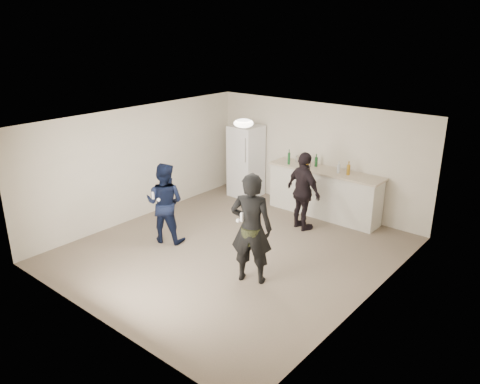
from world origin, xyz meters
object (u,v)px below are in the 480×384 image
Objects in this scene: fridge at (246,161)px; shaker at (297,159)px; spectator at (304,191)px; woman at (251,228)px; man at (165,203)px; counter at (324,194)px.

shaker is (1.39, 0.19, 0.28)m from fridge.
woman is at bearing 120.68° from spectator.
man is at bearing -105.72° from shaker.
fridge is 4.26m from woman.
spectator is (-0.49, 2.38, -0.12)m from woman.
man is 0.96× the size of spectator.
woman reaches higher than man.
man is 0.85× the size of woman.
woman is (2.29, -0.13, 0.15)m from man.
fridge is (-2.22, -0.07, 0.38)m from counter.
shaker is 0.10× the size of man.
woman is 1.14× the size of spectator.
counter is 1.54× the size of spectator.
spectator is at bearing -152.58° from man.
man is 2.30m from woman.
spectator is at bearing -50.73° from shaker.
woman reaches higher than shaker.
counter is at bearing -105.17° from woman.
counter is 15.29× the size of shaker.
fridge is at bearing -2.08° from spectator.
counter is 1.06m from shaker.
fridge is 1.11× the size of man.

